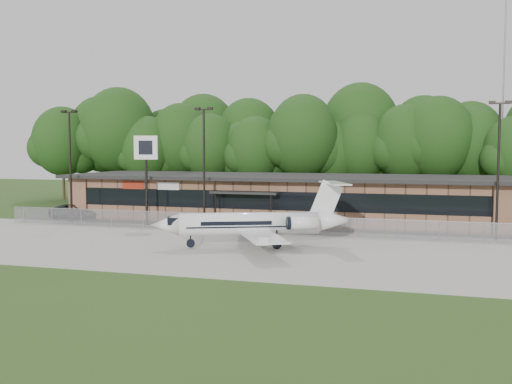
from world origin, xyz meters
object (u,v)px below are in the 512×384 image
(terminal, at_px, (282,197))
(pole_sign, at_px, (146,157))
(business_jet, at_px, (257,224))
(suv, at_px, (76,211))

(terminal, height_order, pole_sign, pole_sign)
(business_jet, relative_size, suv, 2.54)
(pole_sign, bearing_deg, business_jet, -45.98)
(terminal, relative_size, business_jet, 3.09)
(terminal, relative_size, pole_sign, 5.19)
(business_jet, height_order, suv, business_jet)
(suv, bearing_deg, pole_sign, -105.39)
(terminal, xyz_separation_m, suv, (-19.45, -4.52, -1.45))
(business_jet, bearing_deg, terminal, 74.19)
(terminal, xyz_separation_m, pole_sign, (-10.55, -7.14, 3.87))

